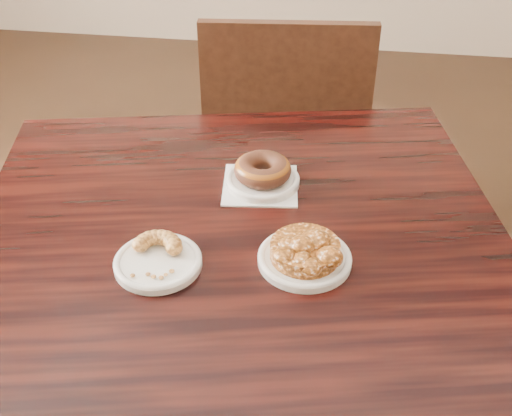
# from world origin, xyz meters

# --- Properties ---
(floor) EXTENTS (5.00, 5.00, 0.00)m
(floor) POSITION_xyz_m (0.00, 0.00, 0.00)
(floor) COLOR black
(floor) RESTS_ON ground
(cafe_table) EXTENTS (1.12, 1.12, 0.75)m
(cafe_table) POSITION_xyz_m (-0.14, -0.25, 0.38)
(cafe_table) COLOR black
(cafe_table) RESTS_ON floor
(chair_far) EXTENTS (0.53, 0.53, 0.90)m
(chair_far) POSITION_xyz_m (-0.15, 0.63, 0.45)
(chair_far) COLOR black
(chair_far) RESTS_ON floor
(napkin) EXTENTS (0.16, 0.16, 0.00)m
(napkin) POSITION_xyz_m (-0.13, -0.07, 0.75)
(napkin) COLOR white
(napkin) RESTS_ON cafe_table
(plate_donut) EXTENTS (0.14, 0.14, 0.01)m
(plate_donut) POSITION_xyz_m (-0.12, -0.06, 0.76)
(plate_donut) COLOR white
(plate_donut) RESTS_ON napkin
(plate_cruller) EXTENTS (0.15, 0.15, 0.01)m
(plate_cruller) POSITION_xyz_m (-0.26, -0.33, 0.76)
(plate_cruller) COLOR white
(plate_cruller) RESTS_ON cafe_table
(plate_fritter) EXTENTS (0.16, 0.16, 0.01)m
(plate_fritter) POSITION_xyz_m (-0.02, -0.28, 0.76)
(plate_fritter) COLOR white
(plate_fritter) RESTS_ON cafe_table
(glazed_donut) EXTENTS (0.11, 0.11, 0.04)m
(glazed_donut) POSITION_xyz_m (-0.12, -0.06, 0.79)
(glazed_donut) COLOR #8B5014
(glazed_donut) RESTS_ON plate_donut
(apple_fritter) EXTENTS (0.16, 0.16, 0.04)m
(apple_fritter) POSITION_xyz_m (-0.02, -0.28, 0.78)
(apple_fritter) COLOR #3F1E06
(apple_fritter) RESTS_ON plate_fritter
(cruller_fragment) EXTENTS (0.10, 0.10, 0.03)m
(cruller_fragment) POSITION_xyz_m (-0.26, -0.33, 0.78)
(cruller_fragment) COLOR brown
(cruller_fragment) RESTS_ON plate_cruller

